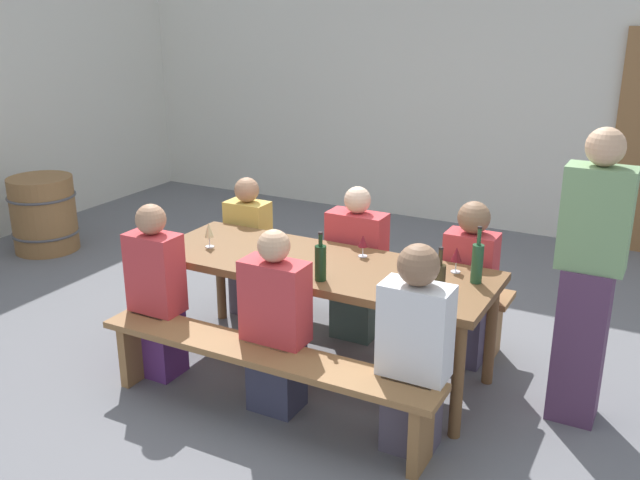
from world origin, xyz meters
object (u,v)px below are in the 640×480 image
(wine_glass_2, at_px, (456,255))
(tasting_table, at_px, (320,273))
(seated_guest_far_1, at_px, (356,268))
(standing_host, at_px, (588,284))
(seated_guest_far_0, at_px, (249,249))
(seated_guest_far_2, at_px, (469,286))
(wine_bottle_2, at_px, (477,262))
(wine_bottle_0, at_px, (320,262))
(bench_near, at_px, (262,364))
(wine_barrel, at_px, (44,214))
(seated_guest_near_0, at_px, (157,295))
(seated_guest_near_2, at_px, (414,354))
(bench_far, at_px, (365,283))
(wine_bottle_1, at_px, (439,283))
(seated_guest_near_1, at_px, (275,327))
(wine_glass_0, at_px, (363,242))
(wine_glass_1, at_px, (209,231))

(wine_glass_2, bearing_deg, tasting_table, -163.44)
(seated_guest_far_1, height_order, standing_host, standing_host)
(wine_glass_2, distance_m, seated_guest_far_1, 0.93)
(seated_guest_far_0, bearing_deg, seated_guest_far_2, 90.00)
(wine_bottle_2, bearing_deg, wine_bottle_0, -154.23)
(wine_bottle_2, height_order, seated_guest_far_1, seated_guest_far_1)
(wine_glass_2, relative_size, seated_guest_far_2, 0.14)
(bench_near, bearing_deg, seated_guest_far_0, 126.26)
(bench_near, height_order, wine_barrel, wine_barrel)
(seated_guest_far_0, relative_size, standing_host, 0.63)
(seated_guest_near_0, height_order, seated_guest_far_1, seated_guest_near_0)
(tasting_table, xyz_separation_m, seated_guest_near_2, (0.85, -0.55, -0.10))
(bench_near, height_order, wine_bottle_0, wine_bottle_0)
(tasting_table, xyz_separation_m, bench_far, (0.00, 0.70, -0.32))
(seated_guest_near_2, distance_m, seated_guest_far_2, 1.10)
(seated_guest_near_0, bearing_deg, wine_bottle_1, -80.62)
(seated_guest_near_1, bearing_deg, tasting_table, -0.46)
(wine_bottle_2, relative_size, wine_glass_0, 2.41)
(tasting_table, height_order, wine_glass_2, wine_glass_2)
(wine_bottle_2, distance_m, wine_glass_0, 0.78)
(wine_glass_0, relative_size, seated_guest_near_0, 0.12)
(tasting_table, relative_size, bench_near, 1.05)
(wine_glass_2, height_order, seated_guest_near_1, seated_guest_near_1)
(seated_guest_near_2, distance_m, seated_guest_far_0, 2.08)
(bench_far, xyz_separation_m, wine_glass_2, (0.81, -0.46, 0.50))
(seated_guest_near_1, bearing_deg, seated_guest_near_2, -90.00)
(seated_guest_near_2, relative_size, standing_host, 0.69)
(wine_bottle_2, relative_size, seated_guest_far_0, 0.32)
(seated_guest_near_1, xyz_separation_m, seated_guest_near_2, (0.86, 0.00, 0.04))
(standing_host, bearing_deg, wine_bottle_0, 17.54)
(wine_bottle_2, height_order, wine_glass_2, wine_bottle_2)
(bench_near, bearing_deg, tasting_table, 90.00)
(wine_bottle_0, xyz_separation_m, wine_barrel, (-3.61, 1.08, -0.50))
(wine_bottle_1, bearing_deg, seated_guest_near_2, -93.64)
(wine_glass_1, distance_m, seated_guest_near_1, 0.97)
(wine_bottle_0, relative_size, seated_guest_far_1, 0.27)
(bench_near, height_order, seated_guest_near_1, seated_guest_near_1)
(tasting_table, distance_m, seated_guest_near_0, 1.05)
(wine_bottle_0, xyz_separation_m, seated_guest_far_2, (0.68, 0.81, -0.32))
(seated_guest_far_0, height_order, seated_guest_far_1, seated_guest_far_1)
(wine_glass_1, relative_size, wine_barrel, 0.24)
(seated_guest_near_1, bearing_deg, wine_glass_0, -14.33)
(seated_guest_near_1, bearing_deg, wine_bottle_1, -71.69)
(seated_guest_near_1, relative_size, wine_barrel, 1.55)
(wine_bottle_2, relative_size, seated_guest_near_2, 0.29)
(wine_glass_0, distance_m, seated_guest_near_1, 0.86)
(bench_near, xyz_separation_m, wine_glass_1, (-0.79, 0.60, 0.51))
(seated_guest_near_1, bearing_deg, bench_far, -0.20)
(wine_glass_1, distance_m, seated_guest_far_1, 1.07)
(seated_guest_near_2, bearing_deg, standing_host, -44.45)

